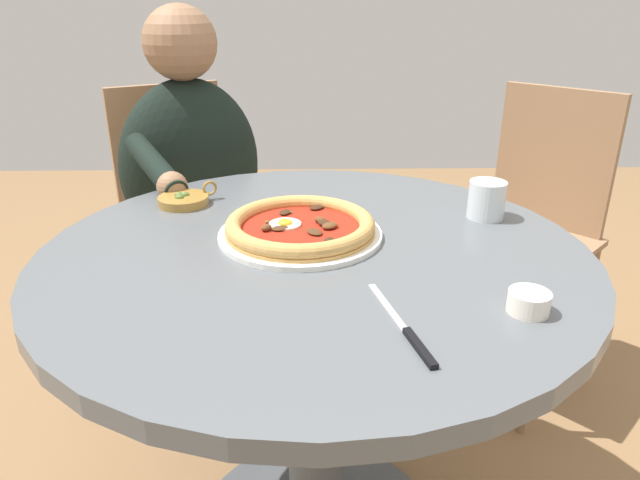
# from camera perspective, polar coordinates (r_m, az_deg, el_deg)

# --- Properties ---
(dining_table) EXTENTS (0.99, 0.99, 0.72)m
(dining_table) POSITION_cam_1_polar(r_m,az_deg,el_deg) (1.12, -0.50, -8.75)
(dining_table) COLOR #565B60
(dining_table) RESTS_ON ground
(pizza_on_plate) EXTENTS (0.31, 0.31, 0.04)m
(pizza_on_plate) POSITION_cam_1_polar(r_m,az_deg,el_deg) (1.08, -1.97, 1.23)
(pizza_on_plate) COLOR white
(pizza_on_plate) RESTS_ON dining_table
(water_glass) EXTENTS (0.07, 0.07, 0.08)m
(water_glass) POSITION_cam_1_polar(r_m,az_deg,el_deg) (1.21, 16.13, 3.61)
(water_glass) COLOR silver
(water_glass) RESTS_ON dining_table
(steak_knife) EXTENTS (0.06, 0.22, 0.01)m
(steak_knife) POSITION_cam_1_polar(r_m,az_deg,el_deg) (0.79, 8.78, -9.16)
(steak_knife) COLOR silver
(steak_knife) RESTS_ON dining_table
(ramekin_capers) EXTENTS (0.06, 0.06, 0.03)m
(ramekin_capers) POSITION_cam_1_polar(r_m,az_deg,el_deg) (0.88, 19.97, -5.72)
(ramekin_capers) COLOR white
(ramekin_capers) RESTS_ON dining_table
(olive_pan) EXTENTS (0.12, 0.11, 0.04)m
(olive_pan) POSITION_cam_1_polar(r_m,az_deg,el_deg) (1.28, -13.30, 3.90)
(olive_pan) COLOR olive
(olive_pan) RESTS_ON dining_table
(diner_person) EXTENTS (0.45, 0.59, 1.12)m
(diner_person) POSITION_cam_1_polar(r_m,az_deg,el_deg) (1.74, -12.12, 1.17)
(diner_person) COLOR #282833
(diner_person) RESTS_ON ground
(cafe_chair_diner) EXTENTS (0.52, 0.52, 0.89)m
(cafe_chair_diner) POSITION_cam_1_polar(r_m,az_deg,el_deg) (1.85, -13.50, 3.46)
(cafe_chair_diner) COLOR #957050
(cafe_chair_diner) RESTS_ON ground
(cafe_chair_spare_near) EXTENTS (0.55, 0.55, 0.90)m
(cafe_chair_spare_near) POSITION_cam_1_polar(r_m,az_deg,el_deg) (1.82, 20.23, 2.45)
(cafe_chair_spare_near) COLOR #957050
(cafe_chair_spare_near) RESTS_ON ground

